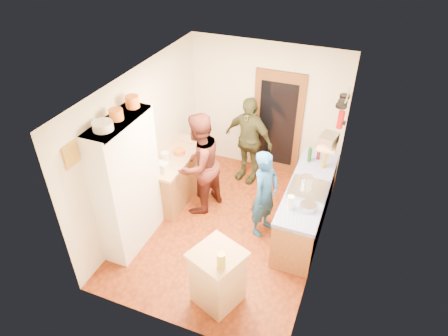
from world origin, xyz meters
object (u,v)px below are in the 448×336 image
Objects in this scene: island_base at (218,278)px; hutch_body at (128,185)px; right_counter_base at (306,207)px; person_left at (202,164)px; person_back at (249,140)px; person_hob at (265,195)px.

hutch_body is at bearing 160.32° from island_base.
person_left is (-1.80, -0.14, 0.51)m from right_counter_base.
hutch_body is at bearing -102.10° from person_back.
right_counter_base is at bearing 67.47° from island_base.
hutch_body is at bearing -14.03° from person_left.
right_counter_base is 1.27× the size of person_back.
hutch_body is at bearing 132.58° from person_hob.
island_base is 2.97m from person_back.
person_left is at bearing 119.72° from island_base.
person_back is at bearing 45.46° from person_hob.
island_base is at bearing -112.53° from right_counter_base.
person_hob is at bearing 96.36° from person_left.
person_left is 1.20m from person_back.
person_hob is at bearing -148.57° from right_counter_base.
person_back is (0.45, 1.11, -0.06)m from person_left.
person_back reaches higher than person_hob.
island_base is (1.71, -0.61, -0.67)m from hutch_body.
hutch_body reaches higher than person_hob.
person_hob is at bearing 83.19° from island_base.
person_back is at bearing 63.17° from hutch_body.
person_left is at bearing -175.41° from right_counter_base.
right_counter_base is 0.79m from person_hob.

